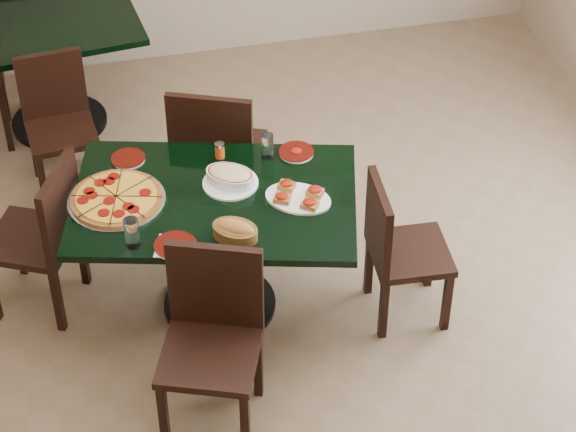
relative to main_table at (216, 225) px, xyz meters
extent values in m
plane|color=brown|center=(0.21, -0.23, -0.57)|extent=(5.50, 5.50, 0.00)
cube|color=black|center=(0.00, 0.00, 0.16)|extent=(1.57, 1.21, 0.04)
cylinder|color=black|center=(0.00, 0.00, -0.21)|extent=(0.12, 0.12, 0.71)
cylinder|color=black|center=(0.00, 0.00, -0.55)|extent=(0.60, 0.60, 0.03)
cube|color=black|center=(-0.72, 1.87, 0.16)|extent=(1.20, 0.93, 0.04)
cylinder|color=black|center=(-0.72, 1.87, -0.21)|extent=(0.12, 0.12, 0.71)
cylinder|color=black|center=(-0.72, 1.87, -0.55)|extent=(0.61, 0.61, 0.03)
cube|color=black|center=(0.15, 0.72, -0.10)|extent=(0.59, 0.59, 0.04)
cube|color=black|center=(0.07, 0.52, 0.17)|extent=(0.44, 0.21, 0.49)
cube|color=black|center=(0.41, 0.83, -0.34)|extent=(0.05, 0.05, 0.45)
cube|color=black|center=(0.26, 0.46, -0.34)|extent=(0.05, 0.05, 0.45)
cube|color=black|center=(0.04, 0.98, -0.34)|extent=(0.05, 0.05, 0.45)
cube|color=black|center=(-0.11, 0.61, -0.34)|extent=(0.05, 0.05, 0.45)
cube|color=black|center=(-0.17, -0.75, -0.12)|extent=(0.57, 0.57, 0.04)
cube|color=black|center=(-0.10, -0.57, 0.14)|extent=(0.43, 0.19, 0.47)
cube|color=black|center=(-0.41, -0.87, -0.35)|extent=(0.05, 0.05, 0.43)
cube|color=black|center=(-0.28, -0.51, -0.35)|extent=(0.05, 0.05, 0.43)
cube|color=black|center=(-0.05, -1.00, -0.35)|extent=(0.05, 0.05, 0.43)
cube|color=black|center=(0.08, -0.64, -0.35)|extent=(0.05, 0.05, 0.43)
cube|color=black|center=(0.96, -0.24, -0.17)|extent=(0.41, 0.41, 0.04)
cube|color=black|center=(0.78, -0.24, 0.06)|extent=(0.06, 0.39, 0.42)
cube|color=black|center=(1.11, -0.42, -0.38)|extent=(0.04, 0.04, 0.38)
cube|color=black|center=(0.78, -0.40, -0.38)|extent=(0.04, 0.04, 0.38)
cube|color=black|center=(1.13, -0.09, -0.38)|extent=(0.04, 0.04, 0.38)
cube|color=black|center=(0.80, -0.07, -0.38)|extent=(0.04, 0.04, 0.38)
cube|color=black|center=(-0.92, 0.26, -0.14)|extent=(0.56, 0.56, 0.04)
cube|color=black|center=(-0.75, 0.18, 0.11)|extent=(0.22, 0.40, 0.45)
cube|color=black|center=(-1.00, 0.50, -0.36)|extent=(0.05, 0.05, 0.41)
cube|color=black|center=(-0.68, 0.34, -0.36)|extent=(0.05, 0.05, 0.41)
cube|color=black|center=(-0.83, 0.02, -0.36)|extent=(0.05, 0.05, 0.41)
cube|color=black|center=(-0.70, 1.21, -0.17)|extent=(0.42, 0.42, 0.04)
cube|color=black|center=(-0.72, 1.38, 0.05)|extent=(0.39, 0.08, 0.42)
cube|color=black|center=(-0.85, 1.03, -0.38)|extent=(0.04, 0.04, 0.38)
cube|color=black|center=(-0.88, 1.36, -0.38)|extent=(0.04, 0.04, 0.38)
cube|color=black|center=(-0.52, 1.06, -0.38)|extent=(0.04, 0.04, 0.38)
cube|color=black|center=(-0.55, 1.39, -0.38)|extent=(0.04, 0.04, 0.38)
cube|color=black|center=(-1.04, 1.99, -0.38)|extent=(0.04, 0.04, 0.38)
cube|color=black|center=(-1.03, 1.65, -0.38)|extent=(0.04, 0.04, 0.38)
cylinder|color=silver|center=(-0.47, 0.08, 0.19)|extent=(0.48, 0.48, 0.01)
cylinder|color=brown|center=(-0.47, 0.08, 0.20)|extent=(0.45, 0.45, 0.02)
cylinder|color=gold|center=(-0.47, 0.08, 0.21)|extent=(0.40, 0.40, 0.01)
cylinder|color=white|center=(0.10, 0.08, 0.19)|extent=(0.28, 0.28, 0.01)
ellipsoid|color=beige|center=(0.10, 0.08, 0.25)|extent=(0.27, 0.24, 0.04)
ellipsoid|color=#B26531|center=(0.05, -0.31, 0.24)|extent=(0.21, 0.18, 0.08)
cylinder|color=white|center=(-0.24, -0.32, 0.19)|extent=(0.20, 0.20, 0.01)
cylinder|color=#3A0803|center=(-0.24, -0.32, 0.19)|extent=(0.20, 0.20, 0.00)
cylinder|color=white|center=(0.48, 0.26, 0.19)|extent=(0.18, 0.18, 0.01)
cylinder|color=#3A0803|center=(0.48, 0.26, 0.19)|extent=(0.18, 0.18, 0.00)
ellipsoid|color=#971007|center=(0.48, 0.26, 0.20)|extent=(0.06, 0.06, 0.03)
cylinder|color=white|center=(-0.38, 0.40, 0.19)|extent=(0.17, 0.17, 0.01)
cylinder|color=#3A0803|center=(-0.38, 0.40, 0.19)|extent=(0.17, 0.17, 0.00)
cube|color=white|center=(-0.25, -0.32, 0.18)|extent=(0.21, 0.21, 0.00)
cube|color=silver|center=(-0.23, -0.32, 0.19)|extent=(0.06, 0.15, 0.00)
cylinder|color=white|center=(0.33, 0.26, 0.25)|extent=(0.06, 0.06, 0.14)
cylinder|color=white|center=(-0.43, -0.26, 0.26)|extent=(0.07, 0.07, 0.15)
cylinder|color=#C45014|center=(0.09, 0.31, 0.22)|extent=(0.05, 0.05, 0.08)
cylinder|color=silver|center=(0.09, 0.31, 0.26)|extent=(0.05, 0.05, 0.01)
camera|label=1|loc=(-0.59, -4.22, 3.68)|focal=70.00mm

